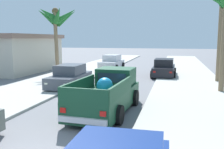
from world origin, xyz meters
TOP-DOWN VIEW (x-y plane):
  - sidewalk_left at (-4.93, 12.00)m, footprint 4.81×60.00m
  - sidewalk_right at (4.93, 12.00)m, footprint 4.81×60.00m
  - curb_left at (-3.93, 12.00)m, footprint 0.16×60.00m
  - curb_right at (3.93, 12.00)m, footprint 0.16×60.00m
  - pickup_truck at (1.00, 5.36)m, footprint 2.41×5.30m
  - car_left_near at (-2.88, 10.01)m, footprint 2.07×4.28m
  - car_left_mid at (2.99, 16.60)m, footprint 2.06×4.28m
  - car_left_far at (-2.69, 20.61)m, footprint 2.18×4.32m
  - palm_tree_right_mid at (-6.22, 15.12)m, footprint 3.73×3.71m

SIDE VIEW (x-z plane):
  - curb_left at x=-3.93m, z-range 0.00..0.10m
  - curb_right at x=3.93m, z-range 0.00..0.10m
  - sidewalk_left at x=-4.93m, z-range 0.00..0.12m
  - sidewalk_right at x=4.93m, z-range 0.00..0.12m
  - car_left_near at x=-2.88m, z-range -0.06..1.48m
  - car_left_mid at x=2.99m, z-range -0.06..1.48m
  - car_left_far at x=-2.69m, z-range -0.06..1.48m
  - pickup_truck at x=1.00m, z-range -0.11..1.69m
  - palm_tree_right_mid at x=-6.22m, z-range 1.92..7.89m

